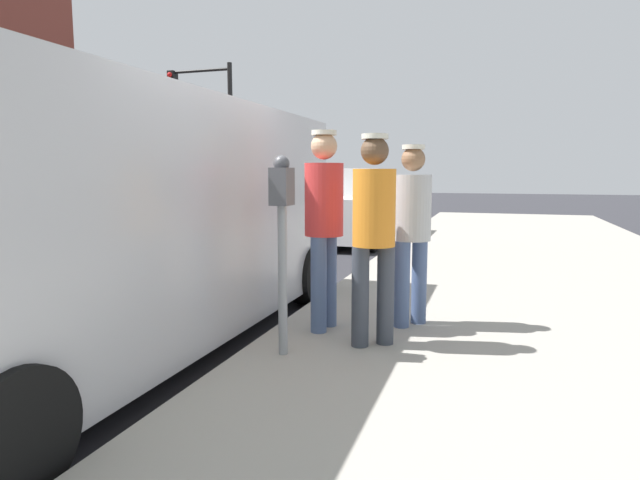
{
  "coord_description": "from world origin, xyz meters",
  "views": [
    {
      "loc": [
        2.86,
        -3.64,
        1.54
      ],
      "look_at": [
        1.65,
        0.06,
        1.05
      ],
      "focal_mm": 29.92,
      "sensor_mm": 36.0,
      "label": 1
    }
  ],
  "objects_px": {
    "pedestrian_in_orange": "(374,226)",
    "parked_sedan_ahead": "(351,208)",
    "pedestrian_in_red": "(324,217)",
    "parked_van": "(122,219)",
    "parking_meter_near": "(282,221)",
    "traffic_light_corner": "(208,115)",
    "pedestrian_in_gray": "(412,224)"
  },
  "relations": [
    {
      "from": "pedestrian_in_red",
      "to": "traffic_light_corner",
      "type": "height_order",
      "value": "traffic_light_corner"
    },
    {
      "from": "parking_meter_near",
      "to": "pedestrian_in_gray",
      "type": "xyz_separation_m",
      "value": [
        0.81,
        1.11,
        -0.1
      ]
    },
    {
      "from": "parked_van",
      "to": "traffic_light_corner",
      "type": "xyz_separation_m",
      "value": [
        -6.38,
        12.65,
        2.36
      ]
    },
    {
      "from": "pedestrian_in_red",
      "to": "traffic_light_corner",
      "type": "distance_m",
      "value": 14.58
    },
    {
      "from": "pedestrian_in_red",
      "to": "parked_van",
      "type": "xyz_separation_m",
      "value": [
        -1.59,
        -0.67,
        -0.01
      ]
    },
    {
      "from": "parking_meter_near",
      "to": "parked_sedan_ahead",
      "type": "distance_m",
      "value": 8.35
    },
    {
      "from": "parking_meter_near",
      "to": "pedestrian_in_orange",
      "type": "xyz_separation_m",
      "value": [
        0.61,
        0.43,
        -0.06
      ]
    },
    {
      "from": "parked_van",
      "to": "parked_sedan_ahead",
      "type": "height_order",
      "value": "parked_van"
    },
    {
      "from": "traffic_light_corner",
      "to": "pedestrian_in_gray",
      "type": "bearing_deg",
      "value": -53.2
    },
    {
      "from": "parked_sedan_ahead",
      "to": "pedestrian_in_gray",
      "type": "bearing_deg",
      "value": -70.93
    },
    {
      "from": "pedestrian_in_orange",
      "to": "parked_sedan_ahead",
      "type": "distance_m",
      "value": 8.07
    },
    {
      "from": "pedestrian_in_red",
      "to": "parked_sedan_ahead",
      "type": "xyz_separation_m",
      "value": [
        -1.73,
        7.44,
        -0.41
      ]
    },
    {
      "from": "parked_sedan_ahead",
      "to": "pedestrian_in_red",
      "type": "bearing_deg",
      "value": -76.92
    },
    {
      "from": "pedestrian_in_orange",
      "to": "parked_sedan_ahead",
      "type": "bearing_deg",
      "value": 106.14
    },
    {
      "from": "parking_meter_near",
      "to": "pedestrian_in_red",
      "type": "bearing_deg",
      "value": 82.71
    },
    {
      "from": "parked_sedan_ahead",
      "to": "traffic_light_corner",
      "type": "xyz_separation_m",
      "value": [
        -6.25,
        4.55,
        2.77
      ]
    },
    {
      "from": "pedestrian_in_gray",
      "to": "parked_sedan_ahead",
      "type": "relative_size",
      "value": 0.37
    },
    {
      "from": "pedestrian_in_red",
      "to": "traffic_light_corner",
      "type": "bearing_deg",
      "value": 123.64
    },
    {
      "from": "pedestrian_in_red",
      "to": "parking_meter_near",
      "type": "bearing_deg",
      "value": -97.29
    },
    {
      "from": "pedestrian_in_gray",
      "to": "parked_van",
      "type": "distance_m",
      "value": 2.53
    },
    {
      "from": "pedestrian_in_red",
      "to": "parked_sedan_ahead",
      "type": "distance_m",
      "value": 7.65
    },
    {
      "from": "pedestrian_in_orange",
      "to": "parking_meter_near",
      "type": "bearing_deg",
      "value": -144.71
    },
    {
      "from": "pedestrian_in_gray",
      "to": "parking_meter_near",
      "type": "bearing_deg",
      "value": -126.3
    },
    {
      "from": "pedestrian_in_orange",
      "to": "parked_sedan_ahead",
      "type": "xyz_separation_m",
      "value": [
        -2.24,
        7.75,
        -0.37
      ]
    },
    {
      "from": "pedestrian_in_red",
      "to": "pedestrian_in_orange",
      "type": "bearing_deg",
      "value": -31.01
    },
    {
      "from": "parked_van",
      "to": "parked_sedan_ahead",
      "type": "distance_m",
      "value": 8.12
    },
    {
      "from": "pedestrian_in_red",
      "to": "pedestrian_in_gray",
      "type": "xyz_separation_m",
      "value": [
        0.72,
        0.36,
        -0.08
      ]
    },
    {
      "from": "parked_van",
      "to": "traffic_light_corner",
      "type": "height_order",
      "value": "traffic_light_corner"
    },
    {
      "from": "pedestrian_in_red",
      "to": "pedestrian_in_gray",
      "type": "height_order",
      "value": "pedestrian_in_red"
    },
    {
      "from": "pedestrian_in_red",
      "to": "pedestrian_in_gray",
      "type": "bearing_deg",
      "value": 26.97
    },
    {
      "from": "parking_meter_near",
      "to": "pedestrian_in_orange",
      "type": "relative_size",
      "value": 0.9
    },
    {
      "from": "parking_meter_near",
      "to": "pedestrian_in_red",
      "type": "height_order",
      "value": "pedestrian_in_red"
    }
  ]
}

